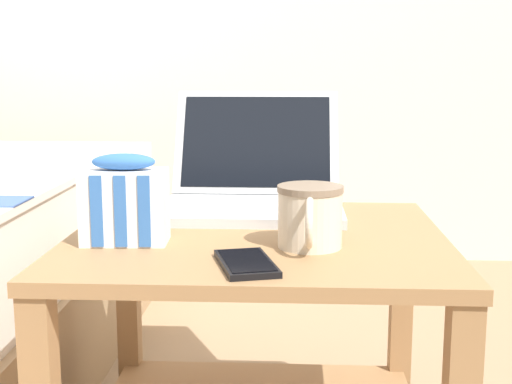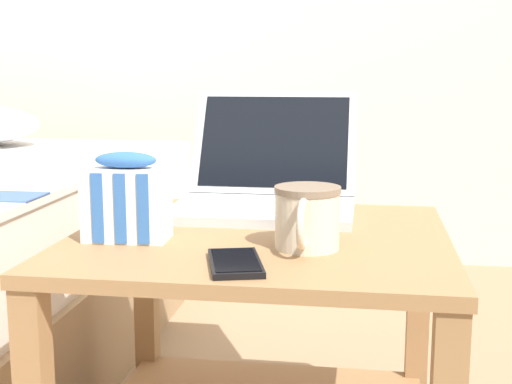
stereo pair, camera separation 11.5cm
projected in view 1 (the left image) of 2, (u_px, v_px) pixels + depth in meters
The scene contains 5 objects.
bedside_table at pixel (257, 328), 1.24m from camera, with size 0.63×0.58×0.48m.
laptop at pixel (253, 186), 1.41m from camera, with size 0.35×0.36×0.23m.
mug_front_left at pixel (310, 213), 1.11m from camera, with size 0.10×0.15×0.10m.
snack_bag at pixel (125, 203), 1.14m from camera, with size 0.14×0.08×0.14m.
cell_phone at pixel (246, 263), 1.01m from camera, with size 0.10×0.15×0.01m.
Camera 1 is at (0.06, -1.17, 0.76)m, focal length 50.00 mm.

